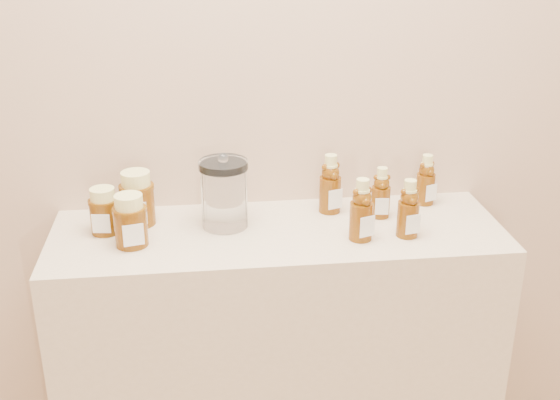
{
  "coord_description": "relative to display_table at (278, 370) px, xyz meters",
  "views": [
    {
      "loc": [
        -0.19,
        -0.12,
        1.7
      ],
      "look_at": [
        0.0,
        1.52,
        1.0
      ],
      "focal_mm": 45.0,
      "sensor_mm": 36.0,
      "label": 1
    }
  ],
  "objects": [
    {
      "name": "bear_bottle_front_left",
      "position": [
        0.2,
        -0.08,
        0.54
      ],
      "size": [
        0.08,
        0.08,
        0.19
      ],
      "primitive_type": null,
      "rotation": [
        0.0,
        0.0,
        0.33
      ],
      "color": "#552A06",
      "rests_on": "display_table"
    },
    {
      "name": "bear_bottle_back_mid",
      "position": [
        0.29,
        0.06,
        0.53
      ],
      "size": [
        0.06,
        0.06,
        0.16
      ],
      "primitive_type": null,
      "rotation": [
        0.0,
        0.0,
        -0.11
      ],
      "color": "#552A06",
      "rests_on": "display_table"
    },
    {
      "name": "glass_canister",
      "position": [
        -0.14,
        0.05,
        0.55
      ],
      "size": [
        0.15,
        0.15,
        0.2
      ],
      "primitive_type": null,
      "rotation": [
        0.0,
        0.0,
        0.14
      ],
      "color": "white",
      "rests_on": "display_table"
    },
    {
      "name": "wall_back",
      "position": [
        0.0,
        0.2,
        0.9
      ],
      "size": [
        3.5,
        0.02,
        2.7
      ],
      "primitive_type": "cube",
      "color": "tan",
      "rests_on": "ground"
    },
    {
      "name": "honey_jar_front",
      "position": [
        -0.38,
        -0.04,
        0.52
      ],
      "size": [
        0.1,
        0.1,
        0.14
      ],
      "primitive_type": null,
      "rotation": [
        0.0,
        0.0,
        0.22
      ],
      "color": "#552A06",
      "rests_on": "display_table"
    },
    {
      "name": "honey_jar_left",
      "position": [
        -0.45,
        0.04,
        0.51
      ],
      "size": [
        0.09,
        0.09,
        0.12
      ],
      "primitive_type": null,
      "rotation": [
        0.0,
        0.0,
        -0.13
      ],
      "color": "#552A06",
      "rests_on": "display_table"
    },
    {
      "name": "display_table",
      "position": [
        0.0,
        0.0,
        0.0
      ],
      "size": [
        1.2,
        0.4,
        0.9
      ],
      "primitive_type": "cube",
      "color": "#CBB694",
      "rests_on": "ground"
    },
    {
      "name": "bear_bottle_front_right",
      "position": [
        0.33,
        -0.07,
        0.54
      ],
      "size": [
        0.07,
        0.07,
        0.18
      ],
      "primitive_type": null,
      "rotation": [
        0.0,
        0.0,
        0.21
      ],
      "color": "#552A06",
      "rests_on": "display_table"
    },
    {
      "name": "honey_jar_back",
      "position": [
        -0.37,
        0.09,
        0.52
      ],
      "size": [
        0.1,
        0.1,
        0.15
      ],
      "primitive_type": null,
      "rotation": [
        0.0,
        0.0,
        -0.03
      ],
      "color": "#552A06",
      "rests_on": "display_table"
    },
    {
      "name": "bear_bottle_back_left",
      "position": [
        0.16,
        0.11,
        0.54
      ],
      "size": [
        0.08,
        0.08,
        0.19
      ],
      "primitive_type": null,
      "rotation": [
        0.0,
        0.0,
        0.33
      ],
      "color": "#552A06",
      "rests_on": "display_table"
    },
    {
      "name": "bear_bottle_back_right",
      "position": [
        0.44,
        0.13,
        0.53
      ],
      "size": [
        0.07,
        0.07,
        0.17
      ],
      "primitive_type": null,
      "rotation": [
        0.0,
        0.0,
        0.38
      ],
      "color": "#552A06",
      "rests_on": "display_table"
    }
  ]
}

